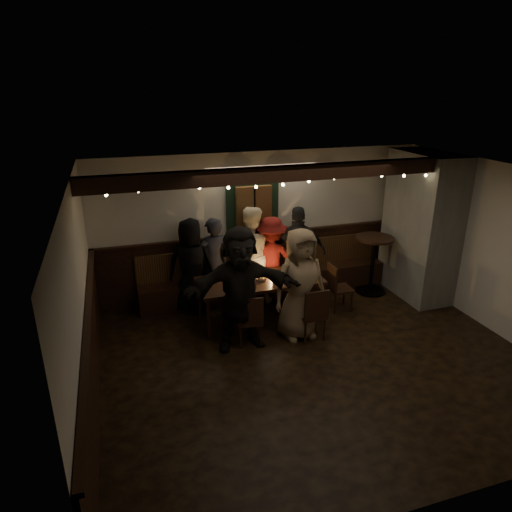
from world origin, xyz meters
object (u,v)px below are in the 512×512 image
object	(u,v)px
chair_end	(336,285)
person_g	(300,284)
person_c	(250,255)
person_f	(240,289)
chair_near_right	(314,312)
person_d	(271,260)
chair_near_left	(250,318)
person_e	(298,253)
person_b	(213,262)
dining_table	(260,283)
person_a	(192,266)
high_top	(373,258)

from	to	relation	value
chair_end	person_g	size ratio (longest dim) A/B	0.48
person_c	person_f	distance (m)	1.51
chair_near_right	person_g	size ratio (longest dim) A/B	0.49
person_g	person_d	bearing A→B (deg)	85.62
chair_near_left	person_e	distance (m)	1.95
chair_end	person_b	xyz separation A→B (m)	(-1.95, 0.84, 0.33)
dining_table	person_a	world-z (taller)	person_a
person_c	person_e	distance (m)	0.88
person_a	person_g	xyz separation A→B (m)	(1.39, -1.35, 0.05)
chair_end	dining_table	bearing A→B (deg)	177.04
chair_near_right	person_d	bearing A→B (deg)	95.69
person_f	person_g	world-z (taller)	person_f
chair_near_right	chair_end	bearing A→B (deg)	45.53
chair_near_right	chair_end	size ratio (longest dim) A/B	1.04
chair_end	person_a	xyz separation A→B (m)	(-2.34, 0.74, 0.35)
high_top	person_d	distance (m)	1.93
high_top	person_b	size ratio (longest dim) A/B	0.68
chair_near_left	chair_near_right	size ratio (longest dim) A/B	0.96
person_c	dining_table	bearing A→B (deg)	95.87
person_d	person_g	distance (m)	1.33
person_c	person_g	size ratio (longest dim) A/B	1.00
person_a	person_e	world-z (taller)	person_e
dining_table	high_top	size ratio (longest dim) A/B	1.86
person_b	person_a	bearing A→B (deg)	1.03
chair_near_left	person_f	bearing A→B (deg)	157.01
person_d	person_f	distance (m)	1.62
chair_near_right	person_d	xyz separation A→B (m)	(-0.15, 1.52, 0.29)
chair_near_right	chair_end	distance (m)	1.13
person_c	person_d	world-z (taller)	person_c
chair_end	person_b	bearing A→B (deg)	156.79
chair_end	high_top	world-z (taller)	high_top
dining_table	chair_near_left	xyz separation A→B (m)	(-0.38, -0.73, -0.19)
person_c	person_d	size ratio (longest dim) A/B	1.13
chair_near_left	person_g	world-z (taller)	person_g
person_c	person_f	world-z (taller)	person_f
dining_table	person_f	world-z (taller)	person_f
person_b	person_g	bearing A→B (deg)	111.74
dining_table	chair_end	world-z (taller)	dining_table
person_d	person_g	xyz separation A→B (m)	(-0.01, -1.32, 0.10)
dining_table	person_f	xyz separation A→B (m)	(-0.51, -0.67, 0.27)
dining_table	chair_near_left	world-z (taller)	dining_table
person_a	person_e	bearing A→B (deg)	-163.54
chair_near_left	high_top	size ratio (longest dim) A/B	0.76
chair_end	person_a	world-z (taller)	person_a
dining_table	person_b	xyz separation A→B (m)	(-0.59, 0.77, 0.14)
high_top	person_a	size ratio (longest dim) A/B	0.66
dining_table	person_g	distance (m)	0.82
person_e	person_f	size ratio (longest dim) A/B	0.91
person_c	person_f	xyz separation A→B (m)	(-0.57, -1.40, 0.06)
chair_near_left	person_f	world-z (taller)	person_f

